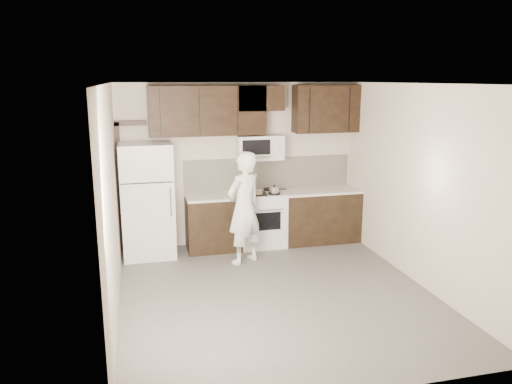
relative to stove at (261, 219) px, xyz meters
name	(u,v)px	position (x,y,z in m)	size (l,w,h in m)	color
floor	(276,293)	(-0.30, -1.94, -0.46)	(4.50, 4.50, 0.00)	#595653
back_wall	(240,164)	(-0.30, 0.31, 0.89)	(4.00, 4.00, 0.00)	beige
ceiling	(278,84)	(-0.30, -1.94, 2.24)	(4.50, 4.50, 0.00)	white
counter_run	(279,218)	(0.30, 0.00, 0.00)	(2.95, 0.64, 0.91)	black
stove	(261,219)	(0.00, 0.00, 0.00)	(0.76, 0.66, 0.94)	silver
backsplash	(268,173)	(0.20, 0.30, 0.72)	(2.90, 0.02, 0.54)	beige
upper_cabinets	(254,109)	(-0.09, 0.14, 1.82)	(3.48, 0.35, 0.78)	black
microwave	(260,147)	(0.00, 0.12, 1.19)	(0.76, 0.42, 0.40)	silver
refrigerator	(148,200)	(-1.85, -0.05, 0.44)	(0.80, 0.76, 1.80)	silver
door_trim	(122,176)	(-2.22, 0.27, 0.79)	(0.50, 0.08, 2.12)	black
saucepan	(274,190)	(0.18, -0.15, 0.51)	(0.29, 0.17, 0.16)	silver
baking_tray	(255,194)	(-0.13, -0.10, 0.46)	(0.37, 0.28, 0.02)	black
pizza	(255,193)	(-0.13, -0.10, 0.48)	(0.25, 0.25, 0.02)	beige
person	(244,208)	(-0.45, -0.73, 0.40)	(0.63, 0.41, 1.72)	white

